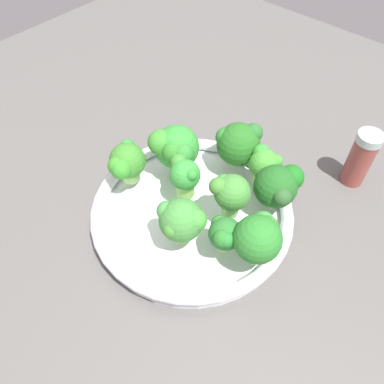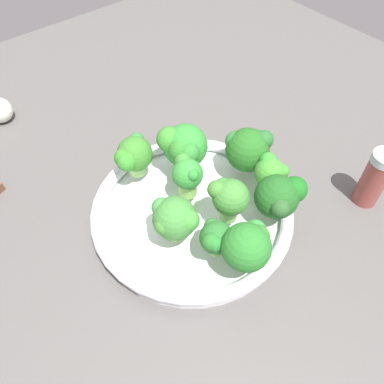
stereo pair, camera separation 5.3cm
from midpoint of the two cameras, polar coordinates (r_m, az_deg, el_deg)
The scene contains 13 objects.
ground_plane at distance 61.47cm, azimuth -3.18°, elevation -1.68°, with size 130.00×130.00×2.50cm, color #575553.
bowl at distance 56.55cm, azimuth -2.68°, elevation -3.17°, with size 29.47×29.47×3.37cm.
broccoli_floret_0 at distance 46.94cm, azimuth 6.71°, elevation -6.91°, with size 6.77×6.10×7.62cm.
broccoli_floret_1 at distance 53.94cm, azimuth -3.96°, elevation 2.42°, with size 4.44×5.14×6.26cm.
broccoli_floret_2 at distance 48.39cm, azimuth 1.73°, elevation -6.51°, with size 4.71×4.66×5.34cm.
broccoli_floret_3 at distance 56.89cm, azimuth -12.45°, elevation 4.19°, with size 6.17×5.34×6.43cm.
broccoli_floret_4 at distance 56.10cm, azimuth 8.04°, elevation 3.99°, with size 4.45×4.56×6.15cm.
broccoli_floret_5 at distance 58.33cm, azimuth 4.31°, elevation 7.10°, with size 6.70×6.78×7.13cm.
broccoli_floret_6 at distance 51.05cm, azimuth 2.68°, elevation -0.33°, with size 5.03×5.26×6.94cm.
broccoli_floret_7 at distance 48.96cm, azimuth -4.74°, elevation -4.43°, with size 6.03×6.40×6.79cm.
broccoli_floret_8 at distance 53.17cm, azimuth 9.95°, elevation 0.73°, with size 7.08×6.25×6.83cm.
broccoli_floret_9 at distance 57.23cm, azimuth -5.18°, elevation 6.43°, with size 6.88×7.35×7.36cm.
pepper_shaker at distance 63.65cm, azimuth 21.64°, elevation 4.55°, with size 3.89×3.89×9.77cm.
Camera 1 is at (-27.87, -25.70, 47.18)cm, focal length 35.86 mm.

